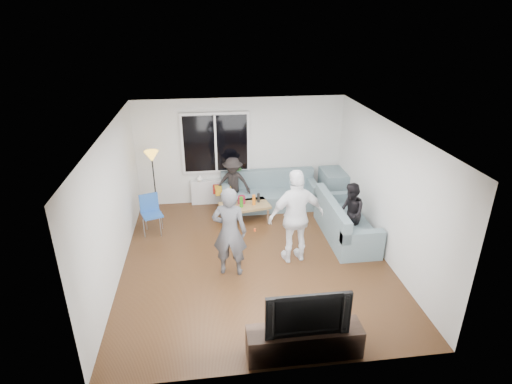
{
  "coord_description": "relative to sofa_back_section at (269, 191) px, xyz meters",
  "views": [
    {
      "loc": [
        -0.85,
        -6.74,
        4.41
      ],
      "look_at": [
        0.1,
        0.6,
        1.15
      ],
      "focal_mm": 28.79,
      "sensor_mm": 36.0,
      "label": 1
    }
  ],
  "objects": [
    {
      "name": "wall_left",
      "position": [
        -3.16,
        -2.27,
        0.88
      ],
      "size": [
        0.04,
        5.5,
        2.6
      ],
      "primitive_type": "cube",
      "color": "silver",
      "rests_on": "ground"
    },
    {
      "name": "floor_lamp",
      "position": [
        -2.69,
        -0.08,
        0.36
      ],
      "size": [
        0.32,
        0.32,
        1.56
      ],
      "primitive_type": null,
      "color": "yellow",
      "rests_on": "floor"
    },
    {
      "name": "bottle_a",
      "position": [
        -0.93,
        -0.59,
        0.08
      ],
      "size": [
        0.07,
        0.07,
        0.2
      ],
      "primitive_type": "cylinder",
      "color": "red",
      "rests_on": "coffee_table"
    },
    {
      "name": "sofa_right_section",
      "position": [
        1.38,
        -1.66,
        0.0
      ],
      "size": [
        2.0,
        0.85,
        0.85
      ],
      "primitive_type": null,
      "rotation": [
        0.0,
        0.0,
        1.57
      ],
      "color": "slate",
      "rests_on": "floor"
    },
    {
      "name": "bottle_d",
      "position": [
        -0.46,
        -0.68,
        0.09
      ],
      "size": [
        0.07,
        0.07,
        0.24
      ],
      "primitive_type": "cylinder",
      "color": "orange",
      "rests_on": "coffee_table"
    },
    {
      "name": "player_left",
      "position": [
        -1.14,
        -2.66,
        0.42
      ],
      "size": [
        0.69,
        0.53,
        1.69
      ],
      "primitive_type": "imported",
      "rotation": [
        0.0,
        0.0,
        2.92
      ],
      "color": "#46474B",
      "rests_on": "floor"
    },
    {
      "name": "vase",
      "position": [
        -1.66,
        0.35,
        0.28
      ],
      "size": [
        0.2,
        0.2,
        0.16
      ],
      "primitive_type": "imported",
      "rotation": [
        0.0,
        0.0,
        -0.31
      ],
      "color": "white",
      "rests_on": "radiator"
    },
    {
      "name": "cushion_red",
      "position": [
        -1.18,
        0.06,
        0.09
      ],
      "size": [
        0.37,
        0.31,
        0.13
      ],
      "primitive_type": "cube",
      "rotation": [
        0.0,
        0.0,
        -0.03
      ],
      "color": "maroon",
      "rests_on": "sofa_back_section"
    },
    {
      "name": "potted_plant",
      "position": [
        -0.72,
        0.35,
        0.36
      ],
      "size": [
        0.19,
        0.16,
        0.32
      ],
      "primitive_type": "imported",
      "rotation": [
        0.0,
        0.0,
        -0.1
      ],
      "color": "#2D5E25",
      "rests_on": "radiator"
    },
    {
      "name": "radiator",
      "position": [
        -1.24,
        0.38,
        -0.11
      ],
      "size": [
        1.3,
        0.12,
        0.62
      ],
      "primitive_type": "cube",
      "color": "silver",
      "rests_on": "floor"
    },
    {
      "name": "player_right",
      "position": [
        0.12,
        -2.39,
        0.5
      ],
      "size": [
        1.14,
        0.61,
        1.85
      ],
      "primitive_type": "imported",
      "rotation": [
        0.0,
        0.0,
        3.3
      ],
      "color": "white",
      "rests_on": "floor"
    },
    {
      "name": "side_chair",
      "position": [
        -2.69,
        -0.98,
        0.01
      ],
      "size": [
        0.51,
        0.51,
        0.86
      ],
      "primitive_type": null,
      "rotation": [
        0.0,
        0.0,
        0.35
      ],
      "color": "#2656A8",
      "rests_on": "floor"
    },
    {
      "name": "window_mullion",
      "position": [
        -1.24,
        0.37,
        1.12
      ],
      "size": [
        0.05,
        0.03,
        1.35
      ],
      "primitive_type": "cube",
      "color": "white",
      "rests_on": "window_frame"
    },
    {
      "name": "spectator_right",
      "position": [
        1.38,
        -1.84,
        0.22
      ],
      "size": [
        0.54,
        0.66,
        1.28
      ],
      "primitive_type": "imported",
      "rotation": [
        0.0,
        0.0,
        -1.66
      ],
      "color": "black",
      "rests_on": "floor"
    },
    {
      "name": "cushion_yellow",
      "position": [
        -1.12,
        -0.02,
        0.09
      ],
      "size": [
        0.4,
        0.34,
        0.14
      ],
      "primitive_type": "cube",
      "rotation": [
        0.0,
        0.0,
        0.05
      ],
      "color": "gold",
      "rests_on": "sofa_back_section"
    },
    {
      "name": "tv_console",
      "position": [
        -0.27,
        -4.77,
        -0.2
      ],
      "size": [
        1.6,
        0.4,
        0.44
      ],
      "primitive_type": "cube",
      "color": "#332219",
      "rests_on": "floor"
    },
    {
      "name": "pitcher",
      "position": [
        -0.73,
        -0.56,
        0.06
      ],
      "size": [
        0.17,
        0.17,
        0.17
      ],
      "primitive_type": "cylinder",
      "color": "maroon",
      "rests_on": "coffee_table"
    },
    {
      "name": "ceiling",
      "position": [
        -0.64,
        -2.27,
        2.2
      ],
      "size": [
        5.0,
        5.5,
        0.04
      ],
      "primitive_type": "cube",
      "color": "white",
      "rests_on": "ground"
    },
    {
      "name": "spectator_back",
      "position": [
        -0.88,
        0.03,
        0.22
      ],
      "size": [
        0.92,
        0.65,
        1.3
      ],
      "primitive_type": "imported",
      "rotation": [
        0.0,
        0.0,
        -0.21
      ],
      "color": "black",
      "rests_on": "floor"
    },
    {
      "name": "bottle_b",
      "position": [
        -0.76,
        -0.76,
        0.1
      ],
      "size": [
        0.08,
        0.08,
        0.24
      ],
      "primitive_type": "cylinder",
      "color": "#2A8518",
      "rests_on": "coffee_table"
    },
    {
      "name": "wall_right",
      "position": [
        1.88,
        -2.27,
        0.88
      ],
      "size": [
        0.04,
        5.5,
        2.6
      ],
      "primitive_type": "cube",
      "color": "silver",
      "rests_on": "ground"
    },
    {
      "name": "floor",
      "position": [
        -0.64,
        -2.27,
        -0.45
      ],
      "size": [
        5.0,
        5.5,
        0.04
      ],
      "primitive_type": "cube",
      "color": "#56351C",
      "rests_on": "ground"
    },
    {
      "name": "window_frame",
      "position": [
        -1.24,
        0.42,
        1.12
      ],
      "size": [
        1.62,
        0.06,
        1.47
      ],
      "primitive_type": "cube",
      "color": "white",
      "rests_on": "wall_back"
    },
    {
      "name": "coffee_table",
      "position": [
        -0.67,
        -0.64,
        -0.22
      ],
      "size": [
        1.19,
        0.8,
        0.4
      ],
      "primitive_type": "cube",
      "rotation": [
        0.0,
        0.0,
        0.19
      ],
      "color": "#9A7A4A",
      "rests_on": "floor"
    },
    {
      "name": "television",
      "position": [
        -0.27,
        -4.77,
        0.35
      ],
      "size": [
        1.15,
        0.15,
        0.66
      ],
      "primitive_type": "imported",
      "color": "black",
      "rests_on": "tv_console"
    },
    {
      "name": "sofa_back_section",
      "position": [
        0.0,
        0.0,
        0.0
      ],
      "size": [
        2.3,
        0.85,
        0.85
      ],
      "primitive_type": null,
      "color": "slate",
      "rests_on": "floor"
    },
    {
      "name": "wall_back",
      "position": [
        -0.64,
        0.5,
        0.88
      ],
      "size": [
        5.0,
        0.04,
        2.6
      ],
      "primitive_type": "cube",
      "color": "silver",
      "rests_on": "ground"
    },
    {
      "name": "wall_front",
      "position": [
        -0.64,
        -5.04,
        0.88
      ],
      "size": [
        5.0,
        0.04,
        2.6
      ],
      "primitive_type": "cube",
      "color": "silver",
      "rests_on": "ground"
    },
    {
      "name": "window_glass",
      "position": [
        -1.24,
        0.38,
        1.12
      ],
      "size": [
        1.5,
        0.02,
        1.35
      ],
      "primitive_type": "cube",
      "color": "black",
      "rests_on": "window_frame"
    },
    {
      "name": "sofa_corner",
      "position": [
        1.74,
        0.0,
        0.0
      ],
      "size": [
        0.85,
        0.85,
        0.85
      ],
      "primitive_type": "cube",
      "color": "slate",
      "rests_on": "floor"
    },
    {
      "name": "bottle_e",
      "position": [
        -0.34,
        -0.55,
        0.08
      ],
      "size": [
        0.07,
        0.07,
        0.21
      ],
      "primitive_type": "cylinder",
      "color": "black",
      "rests_on": "coffee_table"
    }
  ]
}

